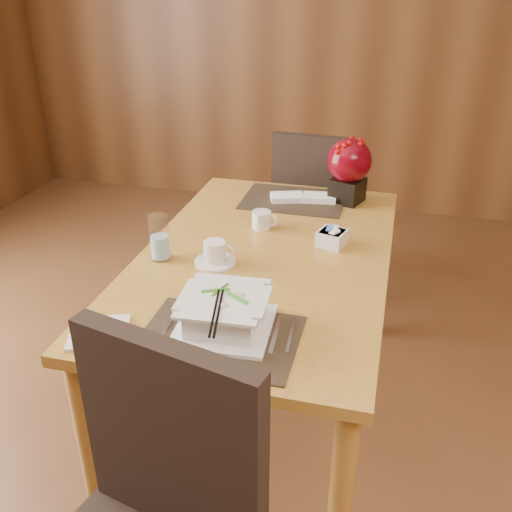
% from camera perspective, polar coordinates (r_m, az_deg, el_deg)
% --- Properties ---
extents(back_wall, '(5.00, 0.02, 2.80)m').
position_cam_1_polar(back_wall, '(4.25, 9.27, 22.83)').
color(back_wall, brown).
rests_on(back_wall, ground).
extents(dining_table, '(0.90, 1.50, 0.75)m').
position_cam_1_polar(dining_table, '(2.15, 0.86, -2.08)').
color(dining_table, '#B27F31').
rests_on(dining_table, ground).
extents(placemat_near, '(0.45, 0.33, 0.01)m').
position_cam_1_polar(placemat_near, '(1.65, -3.69, -8.15)').
color(placemat_near, black).
rests_on(placemat_near, dining_table).
extents(placemat_far, '(0.45, 0.33, 0.01)m').
position_cam_1_polar(placemat_far, '(2.59, 3.77, 5.64)').
color(placemat_far, black).
rests_on(placemat_far, dining_table).
extents(soup_setting, '(0.29, 0.29, 0.11)m').
position_cam_1_polar(soup_setting, '(1.66, -3.20, -5.77)').
color(soup_setting, silver).
rests_on(soup_setting, dining_table).
extents(coffee_cup, '(0.15, 0.15, 0.08)m').
position_cam_1_polar(coffee_cup, '(2.03, -4.14, 0.20)').
color(coffee_cup, silver).
rests_on(coffee_cup, dining_table).
extents(water_glass, '(0.09, 0.09, 0.17)m').
position_cam_1_polar(water_glass, '(2.06, -9.62, 1.82)').
color(water_glass, silver).
rests_on(water_glass, dining_table).
extents(creamer_jug, '(0.11, 0.11, 0.07)m').
position_cam_1_polar(creamer_jug, '(2.30, 0.56, 3.66)').
color(creamer_jug, silver).
rests_on(creamer_jug, dining_table).
extents(sugar_caddy, '(0.12, 0.12, 0.06)m').
position_cam_1_polar(sugar_caddy, '(2.18, 7.61, 1.80)').
color(sugar_caddy, silver).
rests_on(sugar_caddy, dining_table).
extents(berry_decor, '(0.19, 0.19, 0.29)m').
position_cam_1_polar(berry_decor, '(2.55, 9.28, 8.81)').
color(berry_decor, black).
rests_on(berry_decor, dining_table).
extents(napkins_far, '(0.30, 0.16, 0.03)m').
position_cam_1_polar(napkins_far, '(2.58, 4.96, 5.85)').
color(napkins_far, white).
rests_on(napkins_far, dining_table).
extents(bread_plate, '(0.21, 0.21, 0.01)m').
position_cam_1_polar(bread_plate, '(1.72, -15.43, -7.39)').
color(bread_plate, silver).
rests_on(bread_plate, dining_table).
extents(far_chair, '(0.47, 0.47, 0.96)m').
position_cam_1_polar(far_chair, '(3.10, 6.02, 4.97)').
color(far_chair, black).
rests_on(far_chair, ground).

